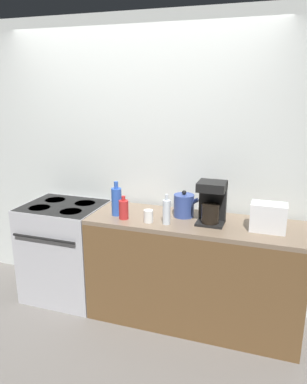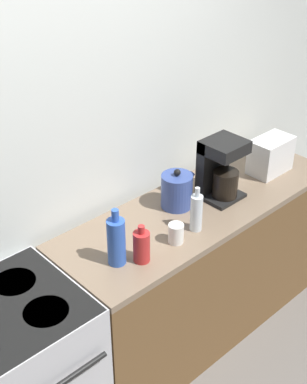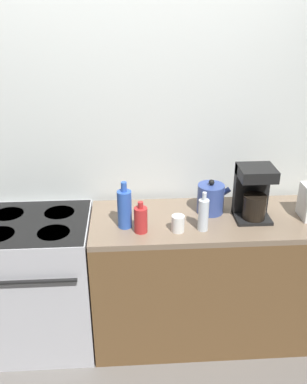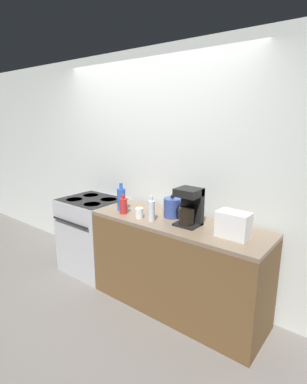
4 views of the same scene
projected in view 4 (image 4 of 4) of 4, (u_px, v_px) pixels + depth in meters
The scene contains 11 objects.
ground_plane at pixel (112, 297), 3.23m from camera, with size 12.00×12.00×0.00m, color slate.
wall_back at pixel (150, 170), 3.41m from camera, with size 8.00×0.05×2.60m.
stove at pixel (93, 234), 3.72m from camera, with size 0.72×0.65×0.92m.
counter_block at pixel (177, 266), 2.96m from camera, with size 1.77×0.59×0.92m.
kettle at pixel (172, 208), 2.95m from camera, with size 0.21×0.17×0.23m.
toaster at pixel (233, 225), 2.45m from camera, with size 0.26×0.16×0.22m.
coffee_maker at pixel (190, 206), 2.72m from camera, with size 0.22×0.20×0.35m.
bottle_red at pixel (123, 206), 3.06m from camera, with size 0.08×0.08×0.20m.
bottle_blue at pixel (121, 199), 3.16m from camera, with size 0.09×0.09×0.29m.
bottle_clear at pixel (151, 211), 2.83m from camera, with size 0.06×0.06×0.25m.
cup_white at pixel (139, 213), 2.93m from camera, with size 0.08×0.08×0.10m.
Camera 4 is at (2.12, -1.96, 1.89)m, focal length 28.00 mm.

